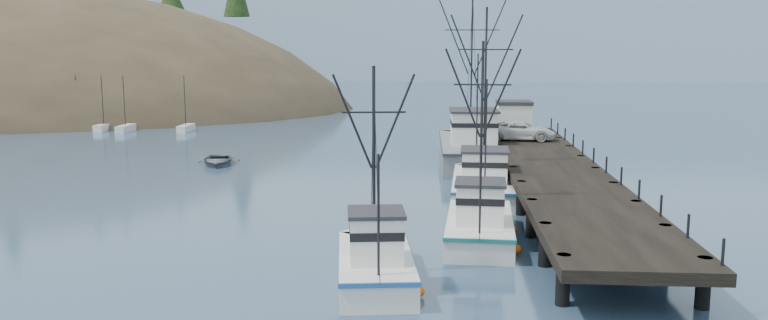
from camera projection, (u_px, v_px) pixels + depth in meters
ground at (289, 267)px, 33.37m from camera, size 400.00×400.00×0.00m
pier at (554, 172)px, 47.84m from camera, size 6.00×44.00×2.00m
distant_ridge at (452, 78)px, 200.04m from camera, size 360.00×40.00×26.00m
distant_ridge_far at (280, 75)px, 218.45m from camera, size 180.00×25.00×18.00m
moored_sailboats at (106, 121)px, 90.94m from camera, size 24.93×20.11×6.35m
trawler_near at (480, 224)px, 37.85m from camera, size 3.75×10.04×10.34m
trawler_mid at (375, 262)px, 31.41m from camera, size 4.01×9.15×9.32m
trawler_far at (484, 183)px, 48.86m from camera, size 4.45×12.37×12.49m
work_vessel at (471, 147)px, 62.08m from camera, size 5.40×17.23×14.22m
pier_shed at (514, 117)px, 65.35m from camera, size 3.00×3.20×2.80m
pickup_truck at (521, 131)px, 60.61m from camera, size 5.72×3.01×1.54m
motorboat at (218, 164)px, 60.99m from camera, size 4.54×5.63×1.03m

